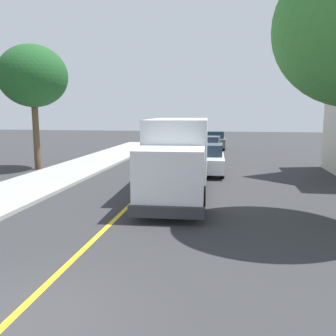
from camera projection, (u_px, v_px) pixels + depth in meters
The scene contains 7 objects.
ground_plane at pixel (3, 327), 5.91m from camera, with size 120.00×120.00×0.00m, color #303033.
centre_line_yellow at pixel (143, 193), 15.66m from camera, with size 0.16×56.00×0.01m, color gold.
box_truck at pixel (177, 155), 14.69m from camera, with size 2.75×7.29×3.20m.
parked_car_near at pixel (208, 160), 20.48m from camera, with size 1.95×4.46×1.67m.
parked_car_mid at pixel (208, 148), 27.02m from camera, with size 2.02×4.48×1.67m.
parked_car_far at pixel (215, 141), 34.07m from camera, with size 1.94×4.46×1.67m.
street_tree_down_block at pixel (33, 77), 21.25m from camera, with size 4.05×4.05×7.41m.
Camera 1 is at (3.57, -4.92, 3.50)m, focal length 38.40 mm.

